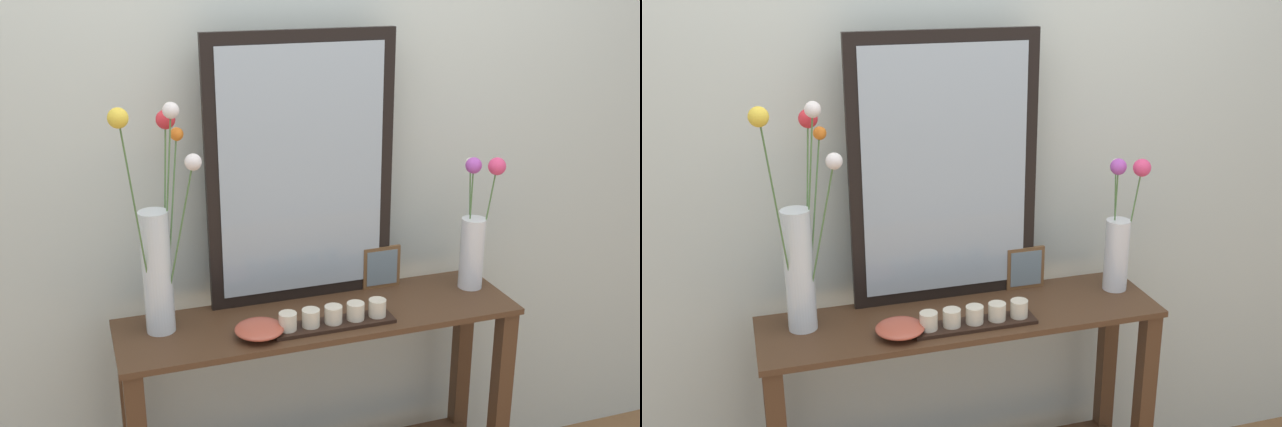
# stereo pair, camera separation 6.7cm
# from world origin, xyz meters

# --- Properties ---
(wall_back) EXTENTS (6.40, 0.08, 2.70)m
(wall_back) POSITION_xyz_m (0.00, 0.30, 1.35)
(wall_back) COLOR beige
(wall_back) RESTS_ON ground
(console_table) EXTENTS (1.30, 0.36, 0.86)m
(console_table) POSITION_xyz_m (0.00, 0.00, 0.52)
(console_table) COLOR #472D1C
(console_table) RESTS_ON ground
(mirror_leaning) EXTENTS (0.62, 0.03, 0.89)m
(mirror_leaning) POSITION_xyz_m (-0.01, 0.15, 1.30)
(mirror_leaning) COLOR black
(mirror_leaning) RESTS_ON console_table
(tall_vase_left) EXTENTS (0.25, 0.29, 0.73)m
(tall_vase_left) POSITION_xyz_m (-0.49, 0.05, 1.13)
(tall_vase_left) COLOR silver
(tall_vase_left) RESTS_ON console_table
(vase_right) EXTENTS (0.13, 0.16, 0.47)m
(vase_right) POSITION_xyz_m (0.57, 0.04, 1.04)
(vase_right) COLOR silver
(vase_right) RESTS_ON console_table
(candle_tray) EXTENTS (0.39, 0.09, 0.07)m
(candle_tray) POSITION_xyz_m (0.01, -0.09, 0.88)
(candle_tray) COLOR black
(candle_tray) RESTS_ON console_table
(picture_frame_small) EXTENTS (0.14, 0.01, 0.15)m
(picture_frame_small) POSITION_xyz_m (0.27, 0.13, 0.93)
(picture_frame_small) COLOR brown
(picture_frame_small) RESTS_ON console_table
(decorative_bowl) EXTENTS (0.15, 0.15, 0.04)m
(decorative_bowl) POSITION_xyz_m (-0.22, -0.08, 0.88)
(decorative_bowl) COLOR #B24C38
(decorative_bowl) RESTS_ON console_table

